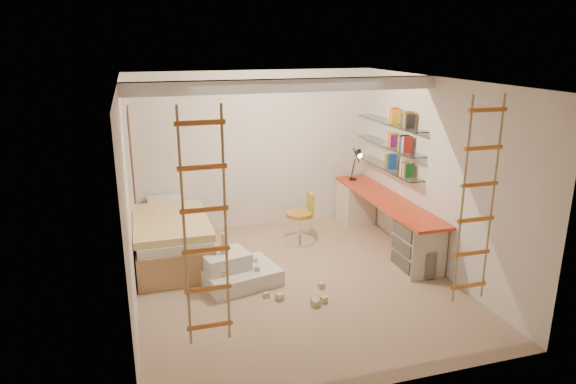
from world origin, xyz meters
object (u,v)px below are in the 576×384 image
object	(u,v)px
bed	(171,237)
play_platform	(236,271)
desk	(384,219)
swivel_chair	(301,225)

from	to	relation	value
bed	play_platform	size ratio (longest dim) A/B	1.85
play_platform	desk	bearing A→B (deg)	15.01
desk	swivel_chair	xyz separation A→B (m)	(-1.21, 0.41, -0.11)
desk	swivel_chair	distance (m)	1.29
desk	play_platform	world-z (taller)	desk
bed	play_platform	world-z (taller)	bed
desk	bed	world-z (taller)	desk
bed	swivel_chair	distance (m)	1.98
bed	swivel_chair	world-z (taller)	swivel_chair
desk	play_platform	distance (m)	2.56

